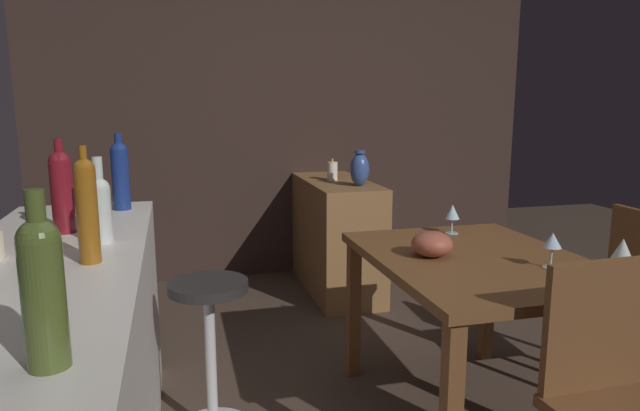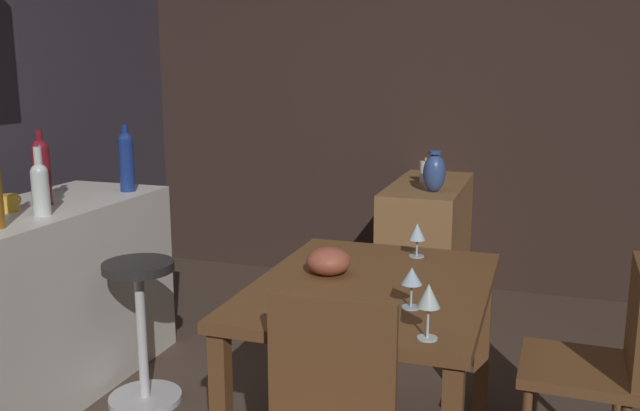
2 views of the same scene
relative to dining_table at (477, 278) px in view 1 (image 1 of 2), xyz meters
The scene contains 19 objects.
wall_side_right 2.53m from the dining_table, 12.51° to the left, with size 0.10×4.40×2.60m, color #33231E.
dining_table is the anchor object (origin of this frame).
kitchen_counter 1.66m from the dining_table, 98.44° to the left, with size 2.10×0.60×0.90m, color silver.
sideboard_cabinet 1.85m from the dining_table, ahead, with size 1.10×0.44×0.82m, color olive.
chair_near_window 0.78m from the dining_table, behind, with size 0.41×0.41×0.90m.
chair_by_doorway 0.83m from the dining_table, 83.11° to the right, with size 0.41×0.41×0.87m.
bar_stool 1.16m from the dining_table, 82.48° to the left, with size 0.34×0.34×0.68m.
wine_glass_left 0.59m from the dining_table, 148.25° to the right, with size 0.07×0.07×0.17m.
wine_glass_right 0.47m from the dining_table, 12.65° to the right, with size 0.07×0.07×0.15m.
wine_glass_center 0.35m from the dining_table, 138.77° to the right, with size 0.07×0.07×0.14m.
fruit_bowl 0.25m from the dining_table, 73.80° to the left, with size 0.17×0.17×0.11m, color #9E4C38.
wine_bottle_olive 1.81m from the dining_table, 123.77° to the left, with size 0.08×0.08×0.34m.
wine_bottle_amber 1.57m from the dining_table, 100.13° to the left, with size 0.06×0.06×0.36m.
wine_bottle_cobalt 1.64m from the dining_table, 67.25° to the left, with size 0.08×0.08×0.35m.
wine_bottle_clear 1.53m from the dining_table, 90.36° to the left, with size 0.07×0.07×0.30m.
wine_bottle_ruby 1.70m from the dining_table, 83.55° to the left, with size 0.08×0.08×0.35m.
cup_mustard 1.70m from the dining_table, 89.49° to the left, with size 0.12×0.08×0.08m.
pillar_candle_tall 1.85m from the dining_table, ahead, with size 0.07×0.07×0.16m.
vase_ceramic_blue 1.55m from the dining_table, ahead, with size 0.13×0.13×0.24m.
Camera 1 is at (-1.89, 1.00, 1.39)m, focal length 31.70 mm.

